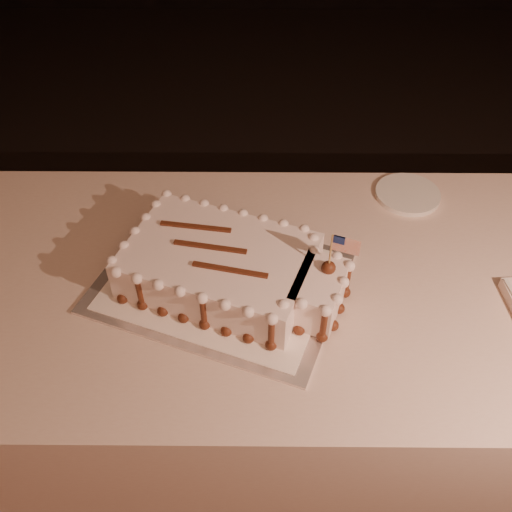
{
  "coord_description": "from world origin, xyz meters",
  "views": [
    {
      "loc": [
        -0.32,
        -0.27,
        1.7
      ],
      "look_at": [
        -0.33,
        0.59,
        0.84
      ],
      "focal_mm": 40.0,
      "sensor_mm": 36.0,
      "label": 1
    }
  ],
  "objects_px": {
    "side_plate": "(408,194)",
    "banquet_table": "(376,373)",
    "sheet_cake": "(231,269)",
    "cake_board": "(220,282)"
  },
  "relations": [
    {
      "from": "sheet_cake",
      "to": "side_plate",
      "type": "xyz_separation_m",
      "value": [
        0.45,
        0.32,
        -0.05
      ]
    },
    {
      "from": "cake_board",
      "to": "side_plate",
      "type": "relative_size",
      "value": 3.11
    },
    {
      "from": "sheet_cake",
      "to": "side_plate",
      "type": "relative_size",
      "value": 3.09
    },
    {
      "from": "banquet_table",
      "to": "cake_board",
      "type": "relative_size",
      "value": 4.59
    },
    {
      "from": "side_plate",
      "to": "banquet_table",
      "type": "bearing_deg",
      "value": -103.0
    },
    {
      "from": "banquet_table",
      "to": "cake_board",
      "type": "height_order",
      "value": "cake_board"
    },
    {
      "from": "banquet_table",
      "to": "cake_board",
      "type": "distance_m",
      "value": 0.56
    },
    {
      "from": "sheet_cake",
      "to": "banquet_table",
      "type": "bearing_deg",
      "value": 3.24
    },
    {
      "from": "cake_board",
      "to": "banquet_table",
      "type": "bearing_deg",
      "value": 22.23
    },
    {
      "from": "cake_board",
      "to": "sheet_cake",
      "type": "xyz_separation_m",
      "value": [
        0.03,
        -0.01,
        0.05
      ]
    }
  ]
}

